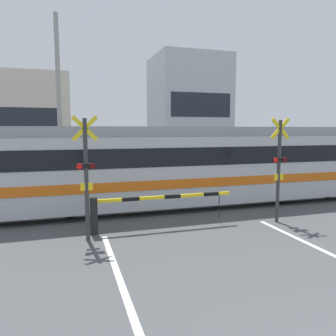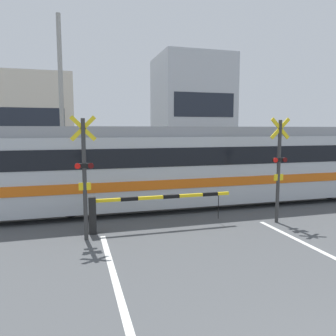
{
  "view_description": "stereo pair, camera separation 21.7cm",
  "coord_description": "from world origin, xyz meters",
  "px_view_note": "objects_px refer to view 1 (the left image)",
  "views": [
    {
      "loc": [
        -3.44,
        -1.45,
        2.98
      ],
      "look_at": [
        0.0,
        9.64,
        1.6
      ],
      "focal_mm": 35.0,
      "sensor_mm": 36.0,
      "label": 1
    },
    {
      "loc": [
        -3.23,
        -1.51,
        2.98
      ],
      "look_at": [
        0.0,
        9.64,
        1.6
      ],
      "focal_mm": 35.0,
      "sensor_mm": 36.0,
      "label": 2
    }
  ],
  "objects_px": {
    "pedestrian": "(142,167)",
    "crossing_signal_right": "(279,165)",
    "crossing_barrier_far": "(177,176)",
    "crossing_barrier_near": "(135,205)",
    "crossing_signal_left": "(86,172)",
    "commuter_train": "(207,163)"
  },
  "relations": [
    {
      "from": "commuter_train",
      "to": "crossing_signal_left",
      "type": "bearing_deg",
      "value": -146.85
    },
    {
      "from": "commuter_train",
      "to": "crossing_barrier_far",
      "type": "relative_size",
      "value": 3.95
    },
    {
      "from": "crossing_signal_left",
      "to": "crossing_barrier_far",
      "type": "bearing_deg",
      "value": 52.07
    },
    {
      "from": "crossing_barrier_far",
      "to": "crossing_barrier_near",
      "type": "bearing_deg",
      "value": -120.34
    },
    {
      "from": "crossing_barrier_near",
      "to": "pedestrian",
      "type": "distance_m",
      "value": 8.65
    },
    {
      "from": "crossing_barrier_far",
      "to": "pedestrian",
      "type": "height_order",
      "value": "pedestrian"
    },
    {
      "from": "pedestrian",
      "to": "crossing_signal_right",
      "type": "bearing_deg",
      "value": -74.63
    },
    {
      "from": "commuter_train",
      "to": "crossing_barrier_near",
      "type": "height_order",
      "value": "commuter_train"
    },
    {
      "from": "pedestrian",
      "to": "crossing_barrier_near",
      "type": "bearing_deg",
      "value": -104.1
    },
    {
      "from": "commuter_train",
      "to": "pedestrian",
      "type": "xyz_separation_m",
      "value": [
        -1.39,
        5.65,
        -0.74
      ]
    },
    {
      "from": "commuter_train",
      "to": "pedestrian",
      "type": "relative_size",
      "value": 10.78
    },
    {
      "from": "commuter_train",
      "to": "pedestrian",
      "type": "height_order",
      "value": "commuter_train"
    },
    {
      "from": "crossing_barrier_far",
      "to": "pedestrian",
      "type": "bearing_deg",
      "value": 108.81
    },
    {
      "from": "crossing_barrier_near",
      "to": "pedestrian",
      "type": "bearing_deg",
      "value": 75.9
    },
    {
      "from": "crossing_barrier_near",
      "to": "crossing_barrier_far",
      "type": "bearing_deg",
      "value": 59.66
    },
    {
      "from": "crossing_signal_left",
      "to": "pedestrian",
      "type": "xyz_separation_m",
      "value": [
        3.51,
        8.85,
        -0.93
      ]
    },
    {
      "from": "crossing_barrier_near",
      "to": "crossing_barrier_far",
      "type": "xyz_separation_m",
      "value": [
        3.14,
        5.36,
        0.0
      ]
    },
    {
      "from": "crossing_barrier_near",
      "to": "crossing_signal_left",
      "type": "height_order",
      "value": "crossing_signal_left"
    },
    {
      "from": "commuter_train",
      "to": "pedestrian",
      "type": "distance_m",
      "value": 5.87
    },
    {
      "from": "crossing_signal_right",
      "to": "commuter_train",
      "type": "bearing_deg",
      "value": 108.04
    },
    {
      "from": "crossing_signal_left",
      "to": "pedestrian",
      "type": "distance_m",
      "value": 9.57
    },
    {
      "from": "crossing_signal_right",
      "to": "crossing_barrier_far",
      "type": "bearing_deg",
      "value": 103.54
    }
  ]
}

